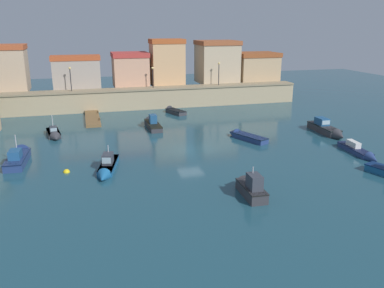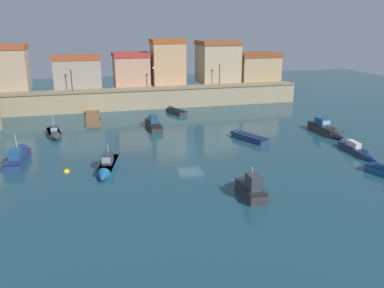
# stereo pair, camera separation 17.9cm
# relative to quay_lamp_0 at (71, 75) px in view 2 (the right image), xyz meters

# --- Properties ---
(ground_plane) EXTENTS (125.21, 125.21, 0.00)m
(ground_plane) POSITION_rel_quay_lamp_0_xyz_m (11.84, -22.20, -5.39)
(ground_plane) COLOR #1E4756
(quay_wall) EXTENTS (46.41, 2.96, 3.11)m
(quay_wall) POSITION_rel_quay_lamp_0_xyz_m (11.84, 0.00, -3.82)
(quay_wall) COLOR tan
(quay_wall) RESTS_ON ground
(old_town_backdrop) EXTENTS (44.82, 6.08, 7.30)m
(old_town_backdrop) POSITION_rel_quay_lamp_0_xyz_m (14.15, 3.79, 0.58)
(old_town_backdrop) COLOR tan
(old_town_backdrop) RESTS_ON ground
(pier_dock) EXTENTS (1.86, 8.97, 0.70)m
(pier_dock) POSITION_rel_quay_lamp_0_xyz_m (2.54, -5.81, -5.20)
(pier_dock) COLOR brown
(pier_dock) RESTS_ON ground
(quay_lamp_0) EXTENTS (0.32, 0.32, 3.42)m
(quay_lamp_0) POSITION_rel_quay_lamp_0_xyz_m (0.00, 0.00, 0.00)
(quay_lamp_0) COLOR black
(quay_lamp_0) RESTS_ON quay_wall
(quay_lamp_1) EXTENTS (0.32, 0.32, 3.11)m
(quay_lamp_1) POSITION_rel_quay_lamp_0_xyz_m (11.94, 0.00, -0.18)
(quay_lamp_1) COLOR black
(quay_lamp_1) RESTS_ON quay_wall
(quay_lamp_2) EXTENTS (0.32, 0.32, 3.53)m
(quay_lamp_2) POSITION_rel_quay_lamp_0_xyz_m (22.49, 0.00, 0.06)
(quay_lamp_2) COLOR black
(quay_lamp_2) RESTS_ON quay_wall
(moored_boat_0) EXTENTS (1.45, 4.52, 2.59)m
(moored_boat_0) POSITION_rel_quay_lamp_0_xyz_m (13.21, -34.23, -4.77)
(moored_boat_0) COLOR #333338
(moored_boat_0) RESTS_ON ground
(moored_boat_1) EXTENTS (1.64, 6.71, 1.93)m
(moored_boat_1) POSITION_rel_quay_lamp_0_xyz_m (28.93, -20.57, -4.84)
(moored_boat_1) COLOR #333338
(moored_boat_1) RESTS_ON ground
(moored_boat_3) EXTENTS (2.55, 6.16, 2.39)m
(moored_boat_3) POSITION_rel_quay_lamp_0_xyz_m (3.09, -26.44, -4.99)
(moored_boat_3) COLOR #195689
(moored_boat_3) RESTS_ON ground
(moored_boat_4) EXTENTS (1.86, 6.56, 3.08)m
(moored_boat_4) POSITION_rel_quay_lamp_0_xyz_m (-4.72, -21.26, -4.92)
(moored_boat_4) COLOR navy
(moored_boat_4) RESTS_ON ground
(moored_boat_5) EXTENTS (2.79, 4.69, 1.23)m
(moored_boat_5) POSITION_rel_quay_lamp_0_xyz_m (14.00, -4.49, -5.08)
(moored_boat_5) COLOR #333338
(moored_boat_5) RESTS_ON ground
(moored_boat_7) EXTENTS (3.35, 5.56, 1.22)m
(moored_boat_7) POSITION_rel_quay_lamp_0_xyz_m (18.72, -19.93, -5.06)
(moored_boat_7) COLOR navy
(moored_boat_7) RESTS_ON ground
(moored_boat_8) EXTENTS (1.45, 6.55, 2.03)m
(moored_boat_8) POSITION_rel_quay_lamp_0_xyz_m (9.65, -11.58, -4.94)
(moored_boat_8) COLOR #333338
(moored_boat_8) RESTS_ON ground
(moored_boat_9) EXTENTS (2.01, 5.00, 2.82)m
(moored_boat_9) POSITION_rel_quay_lamp_0_xyz_m (-1.99, -13.45, -5.05)
(moored_boat_9) COLOR #333338
(moored_boat_9) RESTS_ON ground
(moored_boat_10) EXTENTS (1.58, 6.08, 1.36)m
(moored_boat_10) POSITION_rel_quay_lamp_0_xyz_m (27.51, -28.31, -5.06)
(moored_boat_10) COLOR navy
(moored_boat_10) RESTS_ON ground
(mooring_buoy_0) EXTENTS (0.57, 0.57, 0.57)m
(mooring_buoy_0) POSITION_rel_quay_lamp_0_xyz_m (-0.35, -25.68, -5.39)
(mooring_buoy_0) COLOR yellow
(mooring_buoy_0) RESTS_ON ground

